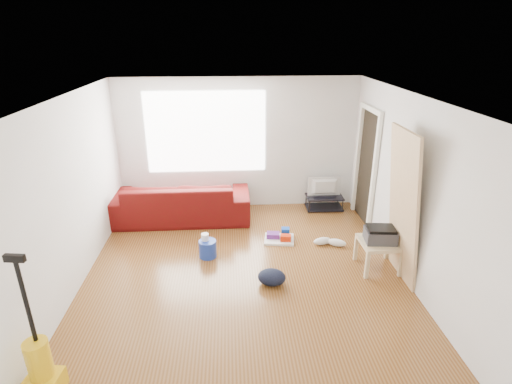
{
  "coord_description": "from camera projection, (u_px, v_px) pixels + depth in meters",
  "views": [
    {
      "loc": [
        -0.17,
        -4.83,
        3.24
      ],
      "look_at": [
        0.2,
        0.6,
        1.04
      ],
      "focal_mm": 28.0,
      "sensor_mm": 36.0,
      "label": 1
    }
  ],
  "objects": [
    {
      "name": "room",
      "position": [
        248.0,
        190.0,
        5.37
      ],
      "size": [
        4.51,
        5.01,
        2.51
      ],
      "color": "brown",
      "rests_on": "ground"
    },
    {
      "name": "sofa",
      "position": [
        182.0,
        219.0,
        7.43
      ],
      "size": [
        2.51,
        0.98,
        0.73
      ],
      "primitive_type": "imported",
      "rotation": [
        0.0,
        0.0,
        3.14
      ],
      "color": "#440D08",
      "rests_on": "ground"
    },
    {
      "name": "tv_stand",
      "position": [
        324.0,
        202.0,
        7.8
      ],
      "size": [
        0.71,
        0.41,
        0.26
      ],
      "rotation": [
        0.0,
        0.0,
        -0.01
      ],
      "color": "black",
      "rests_on": "ground"
    },
    {
      "name": "tv",
      "position": [
        325.0,
        187.0,
        7.68
      ],
      "size": [
        0.64,
        0.08,
        0.37
      ],
      "primitive_type": "imported",
      "rotation": [
        0.0,
        0.0,
        3.14
      ],
      "color": "black",
      "rests_on": "tv_stand"
    },
    {
      "name": "side_table",
      "position": [
        379.0,
        245.0,
        5.75
      ],
      "size": [
        0.55,
        0.55,
        0.44
      ],
      "rotation": [
        0.0,
        0.0,
        0.02
      ],
      "color": "tan",
      "rests_on": "ground"
    },
    {
      "name": "printer",
      "position": [
        380.0,
        235.0,
        5.69
      ],
      "size": [
        0.46,
        0.37,
        0.22
      ],
      "rotation": [
        0.0,
        0.0,
        -0.11
      ],
      "color": "#333338",
      "rests_on": "side_table"
    },
    {
      "name": "bucket",
      "position": [
        208.0,
        256.0,
        6.18
      ],
      "size": [
        0.29,
        0.29,
        0.27
      ],
      "primitive_type": "cylinder",
      "rotation": [
        0.0,
        0.0,
        -0.08
      ],
      "color": "#1935A2",
      "rests_on": "ground"
    },
    {
      "name": "toilet_paper",
      "position": [
        205.0,
        245.0,
        6.14
      ],
      "size": [
        0.12,
        0.12,
        0.11
      ],
      "primitive_type": "cylinder",
      "color": "white",
      "rests_on": "bucket"
    },
    {
      "name": "cleaning_tray",
      "position": [
        280.0,
        237.0,
        6.65
      ],
      "size": [
        0.53,
        0.45,
        0.17
      ],
      "rotation": [
        0.0,
        0.0,
        -0.14
      ],
      "color": "white",
      "rests_on": "ground"
    },
    {
      "name": "backpack",
      "position": [
        272.0,
        284.0,
        5.51
      ],
      "size": [
        0.45,
        0.39,
        0.21
      ],
      "primitive_type": "ellipsoid",
      "rotation": [
        0.0,
        0.0,
        -0.23
      ],
      "color": "black",
      "rests_on": "ground"
    },
    {
      "name": "sneakers",
      "position": [
        330.0,
        242.0,
        6.49
      ],
      "size": [
        0.55,
        0.28,
        0.12
      ],
      "rotation": [
        0.0,
        0.0,
        -0.24
      ],
      "color": "silver",
      "rests_on": "ground"
    },
    {
      "name": "vacuum",
      "position": [
        40.0,
        371.0,
        3.75
      ],
      "size": [
        0.36,
        0.4,
        1.5
      ],
      "rotation": [
        0.0,
        0.0,
        -0.13
      ],
      "color": "gold",
      "rests_on": "ground"
    },
    {
      "name": "door_panel",
      "position": [
        393.0,
        275.0,
        5.72
      ],
      "size": [
        0.26,
        0.85,
        2.12
      ],
      "primitive_type": "cube",
      "rotation": [
        0.0,
        -0.1,
        0.0
      ],
      "color": "tan",
      "rests_on": "ground"
    }
  ]
}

